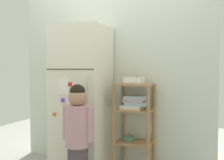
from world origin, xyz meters
TOP-DOWN VIEW (x-y plane):
  - kitchen_wall_back at (0.00, 0.33)m, footprint 2.53×0.03m
  - refrigerator at (-0.26, 0.02)m, footprint 0.60×0.59m
  - child_standing at (-0.06, -0.43)m, footprint 0.34×0.25m
  - pantry_shelf_unit at (0.36, 0.13)m, footprint 0.43×0.33m
  - fruit_bin at (0.37, 0.14)m, footprint 0.22×0.15m

SIDE VIEW (x-z plane):
  - child_standing at x=-0.06m, z-range 0.11..1.18m
  - pantry_shelf_unit at x=0.36m, z-range 0.16..1.21m
  - refrigerator at x=-0.26m, z-range 0.00..1.73m
  - fruit_bin at x=0.37m, z-range 1.05..1.13m
  - kitchen_wall_back at x=0.00m, z-range 0.00..2.23m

